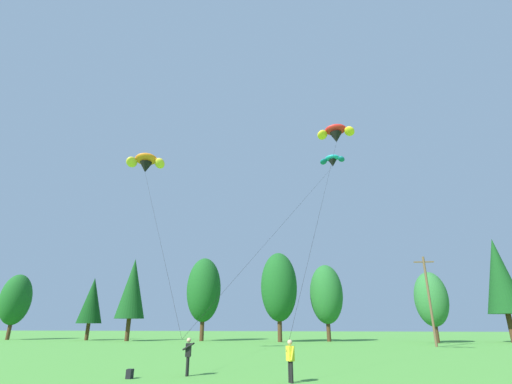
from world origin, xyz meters
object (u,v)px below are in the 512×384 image
kite_flyer_near (188,353)px  parafoil_kite_far_orange (146,163)px  parafoil_kite_high_teal (332,161)px  parafoil_kite_mid_red_yellow (336,133)px  kite_flyer_mid (290,357)px  backpack (130,374)px  utility_pole (429,298)px

kite_flyer_near → parafoil_kite_far_orange: 21.58m
parafoil_kite_high_teal → parafoil_kite_mid_red_yellow: 7.62m
kite_flyer_near → parafoil_kite_far_orange: size_ratio=0.10×
parafoil_kite_mid_red_yellow → kite_flyer_near: bearing=-130.5°
kite_flyer_mid → parafoil_kite_mid_red_yellow: (4.16, 12.24, 17.23)m
kite_flyer_mid → parafoil_kite_high_teal: parafoil_kite_high_teal is taller
parafoil_kite_far_orange → parafoil_kite_mid_red_yellow: bearing=-3.5°
backpack → utility_pole: bearing=-38.3°
parafoil_kite_far_orange → backpack: size_ratio=40.47×
utility_pole → parafoil_kite_high_teal: 18.58m
utility_pole → kite_flyer_near: (-19.51, -25.23, -4.03)m
utility_pole → kite_flyer_near: 32.15m
parafoil_kite_high_teal → parafoil_kite_far_orange: bearing=-160.4°
kite_flyer_near → kite_flyer_mid: size_ratio=1.00×
parafoil_kite_far_orange → utility_pole: bearing=25.5°
kite_flyer_mid → parafoil_kite_high_teal: 27.14m
kite_flyer_mid → backpack: size_ratio=4.23×
parafoil_kite_high_teal → parafoil_kite_mid_red_yellow: parafoil_kite_high_teal is taller
kite_flyer_mid → parafoil_kite_high_teal: bearing=77.3°
parafoil_kite_mid_red_yellow → backpack: (-11.45, -11.87, -18.02)m
utility_pole → parafoil_kite_mid_red_yellow: (-10.37, -14.55, 13.19)m
kite_flyer_near → parafoil_kite_mid_red_yellow: parafoil_kite_mid_red_yellow is taller
kite_flyer_near → parafoil_kite_high_teal: size_ratio=0.09×
parafoil_kite_mid_red_yellow → backpack: bearing=-134.0°
parafoil_kite_far_orange → backpack: (6.44, -12.96, -16.62)m
utility_pole → backpack: 34.61m
kite_flyer_mid → parafoil_kite_mid_red_yellow: bearing=71.2°
kite_flyer_near → parafoil_kite_mid_red_yellow: size_ratio=0.09×
kite_flyer_near → backpack: 2.73m
parafoil_kite_mid_red_yellow → parafoil_kite_far_orange: size_ratio=1.10×
kite_flyer_mid → parafoil_kite_far_orange: bearing=135.9°
parafoil_kite_mid_red_yellow → parafoil_kite_high_teal: bearing=87.8°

